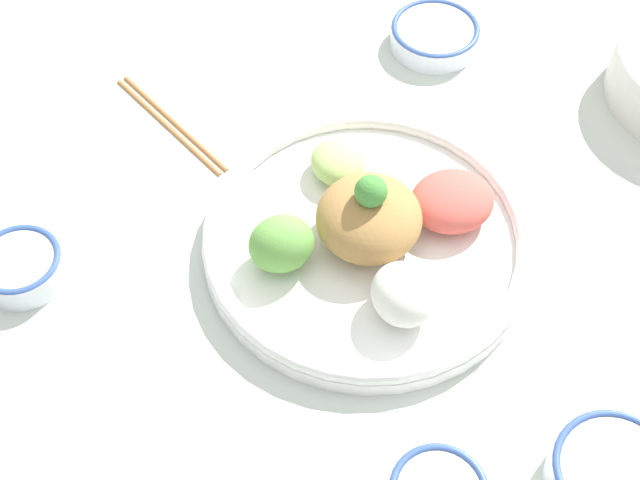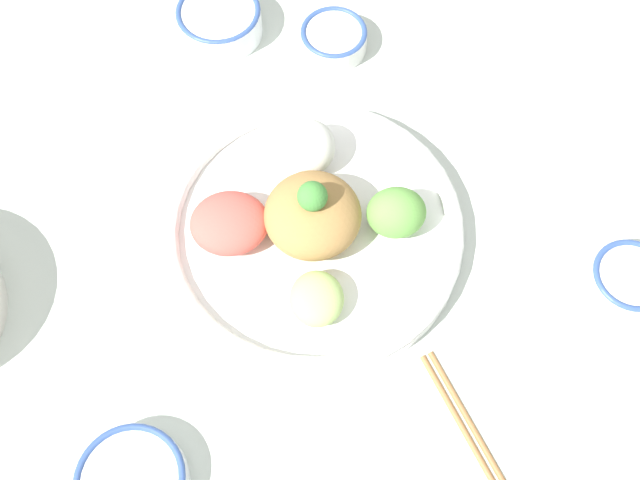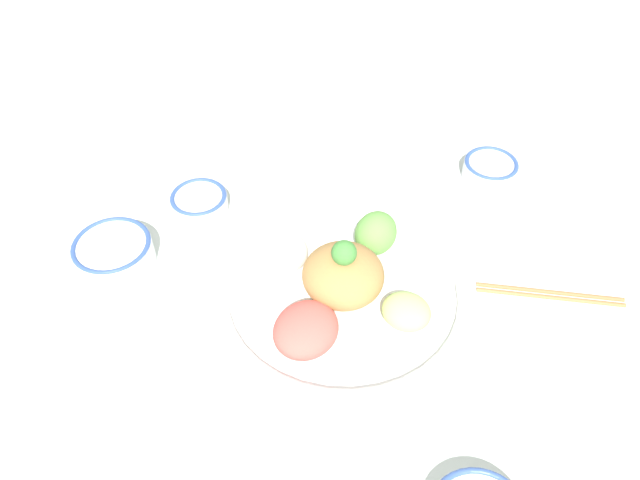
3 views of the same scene
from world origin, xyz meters
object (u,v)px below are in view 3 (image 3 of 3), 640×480
sauce_bowl_dark (490,169)px  serving_spoon_main (322,132)px  rice_bowl_blue (199,202)px  salad_platter (341,288)px  chopsticks_pair_near (550,293)px  rice_bowl_plain (114,252)px

sauce_bowl_dark → serving_spoon_main: size_ratio=0.72×
rice_bowl_blue → sauce_bowl_dark: bearing=-4.7°
sauce_bowl_dark → serving_spoon_main: sauce_bowl_dark is taller
salad_platter → chopsticks_pair_near: salad_platter is taller
rice_bowl_plain → serving_spoon_main: 0.45m
chopsticks_pair_near → rice_bowl_blue: bearing=169.6°
salad_platter → rice_bowl_blue: 0.29m
salad_platter → chopsticks_pair_near: 0.30m
rice_bowl_blue → sauce_bowl_dark: (0.49, -0.04, 0.00)m
serving_spoon_main → sauce_bowl_dark: bearing=-93.7°
sauce_bowl_dark → serving_spoon_main: bearing=141.3°
salad_platter → sauce_bowl_dark: size_ratio=3.96×
sauce_bowl_dark → rice_bowl_plain: bearing=-176.0°
serving_spoon_main → chopsticks_pair_near: bearing=-119.1°
sauce_bowl_dark → chopsticks_pair_near: sauce_bowl_dark is taller
sauce_bowl_dark → salad_platter: bearing=-148.5°
rice_bowl_plain → rice_bowl_blue: bearing=31.7°
salad_platter → sauce_bowl_dark: salad_platter is taller
salad_platter → rice_bowl_plain: salad_platter is taller
rice_bowl_blue → rice_bowl_plain: rice_bowl_plain is taller
rice_bowl_blue → chopsticks_pair_near: size_ratio=0.46×
rice_bowl_blue → rice_bowl_plain: bearing=-148.3°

